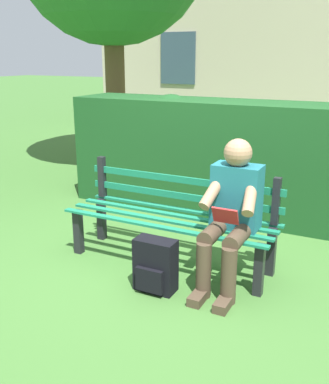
% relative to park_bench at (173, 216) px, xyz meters
% --- Properties ---
extents(ground, '(60.00, 60.00, 0.00)m').
position_rel_park_bench_xyz_m(ground, '(0.00, 0.07, -0.42)').
color(ground, '#3D6B2D').
extents(park_bench, '(1.87, 0.54, 0.84)m').
position_rel_park_bench_xyz_m(park_bench, '(0.00, 0.00, 0.00)').
color(park_bench, black).
rests_on(park_bench, ground).
extents(person_seated, '(0.44, 0.73, 1.17)m').
position_rel_park_bench_xyz_m(person_seated, '(-0.58, 0.17, 0.20)').
color(person_seated, '#1E6672').
rests_on(person_seated, ground).
extents(hedge_backdrop, '(4.44, 0.83, 1.44)m').
position_rel_park_bench_xyz_m(hedge_backdrop, '(-0.36, -1.47, 0.28)').
color(hedge_backdrop, '#19471E').
rests_on(hedge_backdrop, ground).
extents(building_facade, '(8.81, 3.14, 6.12)m').
position_rel_park_bench_xyz_m(building_facade, '(0.96, -8.33, 2.64)').
color(building_facade, '#BCAD93').
rests_on(building_facade, ground).
extents(backpack, '(0.32, 0.24, 0.43)m').
position_rel_park_bench_xyz_m(backpack, '(-0.11, 0.55, -0.21)').
color(backpack, black).
rests_on(backpack, ground).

